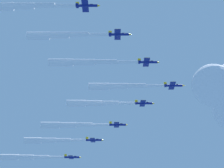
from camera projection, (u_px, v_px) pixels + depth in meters
The scene contains 8 objects.
jet_lead at pixel (118, 86), 190.03m from camera, with size 14.08×46.53×4.53m.
jet_port_inner at pixel (94, 103), 201.72m from camera, with size 13.21×45.29×4.58m.
jet_starboard_inner at pixel (83, 62), 179.66m from camera, with size 14.37×50.99×4.58m.
jet_port_mid at pixel (68, 125), 210.76m from camera, with size 13.85×46.80×4.56m.
jet_starboard_mid at pixel (59, 35), 170.54m from camera, with size 13.98×45.46×4.55m.
jet_port_outer at pixel (48, 140), 222.08m from camera, with size 13.71×45.04×4.59m.
jet_starboard_outer at pixel (24, 6), 159.79m from camera, with size 13.60×44.98×4.51m.
jet_trail_port at pixel (25, 157), 231.30m from camera, with size 13.70×47.73×4.60m.
Camera 1 is at (125.88, -21.92, 55.29)m, focal length 62.92 mm.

